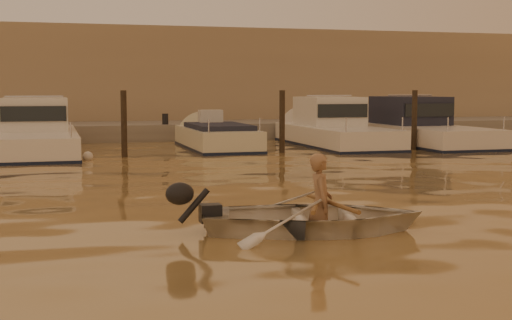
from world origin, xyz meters
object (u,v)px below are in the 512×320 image
object	(u,v)px
person	(320,203)
waterfront_building	(101,81)
moored_boat_5	(419,127)
moored_boat_3	(217,142)
moored_boat_2	(35,133)
dinghy	(313,217)
moored_boat_4	(336,128)

from	to	relation	value
person	waterfront_building	world-z (taller)	waterfront_building
moored_boat_5	moored_boat_3	bearing A→B (deg)	180.00
moored_boat_2	moored_boat_5	distance (m)	13.73
moored_boat_5	waterfront_building	world-z (taller)	waterfront_building
person	moored_boat_2	distance (m)	15.00
moored_boat_3	waterfront_building	size ratio (longest dim) A/B	0.13
dinghy	waterfront_building	distance (m)	25.49
moored_boat_2	moored_boat_5	xyz separation A→B (m)	(13.73, 0.00, 0.00)
dinghy	moored_boat_2	xyz separation A→B (m)	(-4.12, 14.37, 0.41)
dinghy	moored_boat_5	bearing A→B (deg)	-20.09
moored_boat_4	moored_boat_5	bearing A→B (deg)	0.00
moored_boat_3	moored_boat_4	xyz separation A→B (m)	(4.39, 0.00, 0.40)
moored_boat_4	moored_boat_3	bearing A→B (deg)	180.00
dinghy	moored_boat_2	bearing A→B (deg)	29.68
dinghy	moored_boat_3	size ratio (longest dim) A/B	0.54
moored_boat_5	waterfront_building	distance (m)	15.59
moored_boat_3	moored_boat_5	xyz separation A→B (m)	(7.74, 0.00, 0.40)
dinghy	waterfront_building	world-z (taller)	waterfront_building
dinghy	moored_boat_4	distance (m)	15.67
dinghy	moored_boat_3	distance (m)	14.49
moored_boat_4	person	bearing A→B (deg)	-113.16
moored_boat_3	waterfront_building	world-z (taller)	waterfront_building
moored_boat_5	moored_boat_2	bearing A→B (deg)	180.00
moored_boat_2	moored_boat_4	xyz separation A→B (m)	(10.38, 0.00, 0.00)
moored_boat_2	moored_boat_4	bearing A→B (deg)	0.00
dinghy	moored_boat_2	distance (m)	14.95
dinghy	waterfront_building	xyz separation A→B (m)	(-1.30, 25.37, 2.19)
waterfront_building	moored_boat_5	bearing A→B (deg)	-45.25
dinghy	person	xyz separation A→B (m)	(0.10, -0.02, 0.21)
dinghy	moored_boat_4	xyz separation A→B (m)	(6.25, 14.37, 0.41)
moored_boat_4	moored_boat_5	size ratio (longest dim) A/B	0.88
dinghy	moored_boat_4	size ratio (longest dim) A/B	0.43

